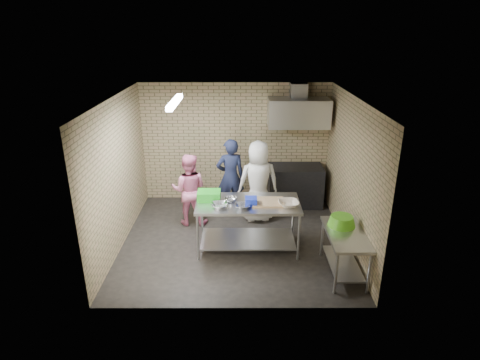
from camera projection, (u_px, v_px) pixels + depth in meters
name	position (u px, v px, depth m)	size (l,w,h in m)	color
floor	(235.00, 239.00, 7.73)	(4.20, 4.20, 0.00)	black
ceiling	(234.00, 98.00, 6.75)	(4.20, 4.20, 0.00)	black
back_wall	(235.00, 143.00, 9.11)	(4.20, 0.06, 2.70)	#988A5F
front_wall	(233.00, 226.00, 5.38)	(4.20, 0.06, 2.70)	#988A5F
left_wall	(118.00, 174.00, 7.24)	(0.06, 4.00, 2.70)	#988A5F
right_wall	(351.00, 174.00, 7.25)	(0.06, 4.00, 2.70)	#988A5F
prep_table	(248.00, 225.00, 7.29)	(1.84, 0.92, 0.92)	silver
side_counter	(344.00, 253.00, 6.58)	(0.60, 1.20, 0.75)	silver
stove	(295.00, 185.00, 9.11)	(1.20, 0.70, 0.90)	black
range_hood	(299.00, 113.00, 8.56)	(1.30, 0.60, 0.60)	silver
hood_duct	(299.00, 90.00, 8.53)	(0.35, 0.30, 0.30)	#A5A8AD
wall_shelf	(311.00, 119.00, 8.80)	(0.80, 0.20, 0.04)	#3F2B19
fluorescent_fixture	(175.00, 102.00, 6.77)	(0.10, 1.25, 0.08)	white
green_crate	(209.00, 195.00, 7.21)	(0.41, 0.31, 0.16)	green
blue_tub	(251.00, 201.00, 7.01)	(0.20, 0.20, 0.13)	#1A2FC5
cutting_board	(268.00, 202.00, 7.10)	(0.56, 0.43, 0.03)	tan
mixing_bowl_a	(219.00, 205.00, 6.92)	(0.29, 0.29, 0.07)	silver
mixing_bowl_b	(231.00, 199.00, 7.16)	(0.22, 0.22, 0.07)	#B1B3B8
mixing_bowl_c	(242.00, 206.00, 6.91)	(0.26, 0.26, 0.06)	#ACAFB3
ceramic_bowl	(289.00, 204.00, 6.97)	(0.35, 0.35, 0.09)	beige
green_basin	(342.00, 221.00, 6.64)	(0.46, 0.46, 0.17)	#59C626
bottle_red	(299.00, 114.00, 8.76)	(0.07, 0.07, 0.18)	#B22619
bottle_green	(318.00, 115.00, 8.77)	(0.06, 0.06, 0.15)	green
man_navy	(230.00, 177.00, 8.56)	(0.61, 0.40, 1.66)	black
woman_pink	(189.00, 190.00, 8.12)	(0.72, 0.56, 1.49)	pink
woman_white	(258.00, 182.00, 8.23)	(0.83, 0.54, 1.71)	white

